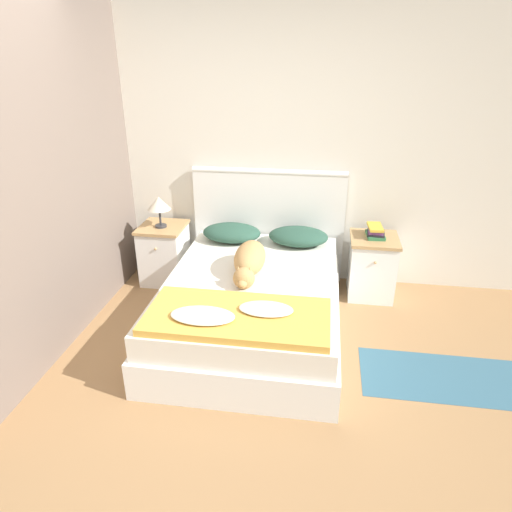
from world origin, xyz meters
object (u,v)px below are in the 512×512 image
Objects in this scene: nightstand_left at (164,253)px; table_lamp at (159,204)px; pillow_right at (298,236)px; nightstand_right at (372,266)px; pillow_left at (232,233)px; book_stack at (375,232)px; dog at (249,261)px; bed at (252,304)px.

nightstand_left is 0.51m from table_lamp.
table_lamp is (-1.31, -0.01, 0.25)m from pillow_right.
nightstand_right is at bearing 0.85° from table_lamp.
pillow_right is at bearing 0.00° from pillow_left.
book_stack reaches higher than pillow_right.
table_lamp reaches higher than dog.
nightstand_right is (1.00, 0.75, 0.06)m from bed.
table_lamp is at bearing 144.08° from bed.
book_stack is 0.79× the size of table_lamp.
pillow_right reaches higher than nightstand_right.
book_stack is at bearing 37.73° from bed.
pillow_right is (0.62, 0.00, 0.00)m from pillow_left.
book_stack is 2.00m from table_lamp.
dog is at bearing -33.88° from table_lamp.
table_lamp is at bearing -179.15° from nightstand_right.
pillow_right is (0.31, 0.73, 0.32)m from bed.
nightstand_left is (-1.00, 0.75, 0.06)m from bed.
nightstand_left and nightstand_right have the same top height.
book_stack reaches higher than nightstand_right.
pillow_right is 0.76× the size of dog.
bed is 1.25m from nightstand_left.
bed is at bearing -142.27° from book_stack.
nightstand_right is 1.06× the size of pillow_right.
nightstand_left is 1.95× the size of table_lamp.
pillow_left is 1.84× the size of table_lamp.
pillow_left is 0.71m from dog.
table_lamp reaches higher than nightstand_left.
bed is 6.55× the size of table_lamp.
nightstand_left is 1.21m from dog.
pillow_right is (-0.69, -0.02, 0.26)m from nightstand_right.
dog is (0.96, -0.67, 0.30)m from nightstand_left.
dog is at bearing -146.85° from nightstand_right.
nightstand_left is 1.34m from pillow_right.
pillow_right is at bearing -176.45° from book_stack.
dog is at bearing 115.06° from bed.
pillow_left is 0.62m from pillow_right.
table_lamp reaches higher than pillow_left.
book_stack is at bearing 1.86° from pillow_left.
nightstand_right is 2.45× the size of book_stack.
nightstand_left is 0.80× the size of dog.
table_lamp is (-1.99, -0.03, 0.51)m from nightstand_right.
nightstand_right is (1.99, 0.00, 0.00)m from nightstand_left.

